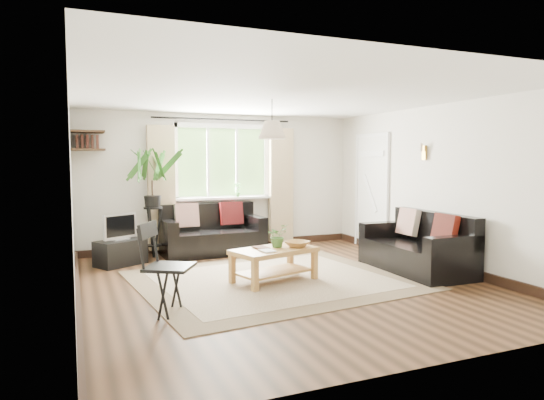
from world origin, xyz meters
name	(u,v)px	position (x,y,z in m)	size (l,w,h in m)	color
floor	(284,283)	(0.00, 0.00, 0.00)	(5.50, 5.50, 0.00)	black
ceiling	(284,95)	(0.00, 0.00, 2.40)	(5.50, 5.50, 0.00)	white
wall_back	(222,182)	(0.00, 2.75, 1.20)	(5.00, 0.02, 2.40)	silver
wall_front	(432,212)	(0.00, -2.75, 1.20)	(5.00, 0.02, 2.40)	silver
wall_left	(72,196)	(-2.50, 0.00, 1.20)	(0.02, 5.50, 2.40)	silver
wall_right	(439,187)	(2.50, 0.00, 1.20)	(0.02, 5.50, 2.40)	silver
rug	(273,280)	(-0.07, 0.18, 0.01)	(3.41, 2.93, 0.02)	beige
window	(223,162)	(0.00, 2.71, 1.55)	(2.50, 0.16, 2.16)	white
door	(371,193)	(2.47, 1.70, 1.00)	(0.06, 0.96, 2.06)	silver
corner_shelf	(87,141)	(-2.25, 2.50, 1.89)	(0.50, 0.50, 0.34)	black
pendant_lamp	(272,125)	(0.00, 0.40, 2.05)	(0.36, 0.36, 0.54)	beige
wall_sconce	(423,150)	(2.43, 0.30, 1.74)	(0.12, 0.12, 0.28)	beige
sofa_back	(213,230)	(-0.32, 2.27, 0.40)	(1.70, 0.85, 0.80)	black
sofa_right	(416,244)	(2.02, -0.10, 0.40)	(0.85, 1.70, 0.80)	black
coffee_table	(274,265)	(-0.09, 0.11, 0.22)	(1.08, 0.59, 0.44)	brown
table_plant	(278,236)	(-0.01, 0.18, 0.60)	(0.27, 0.24, 0.30)	#3A6628
bowl	(297,244)	(0.24, 0.10, 0.48)	(0.31, 0.31, 0.08)	#A57538
book_a	(262,251)	(-0.33, -0.06, 0.45)	(0.16, 0.22, 0.02)	silver
book_b	(255,248)	(-0.33, 0.16, 0.45)	(0.17, 0.22, 0.02)	brown
tv_stand	(121,253)	(-1.85, 1.94, 0.19)	(0.71, 0.40, 0.38)	black
tv	(120,226)	(-1.85, 1.94, 0.60)	(0.55, 0.18, 0.42)	#A5A5AA
palm_stand	(153,203)	(-1.29, 2.34, 0.89)	(0.70, 0.70, 1.79)	black
folding_chair	(170,269)	(-1.59, -0.70, 0.47)	(0.49, 0.49, 0.95)	black
sill_plant	(237,189)	(0.25, 2.63, 1.06)	(0.14, 0.10, 0.27)	#2D6023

